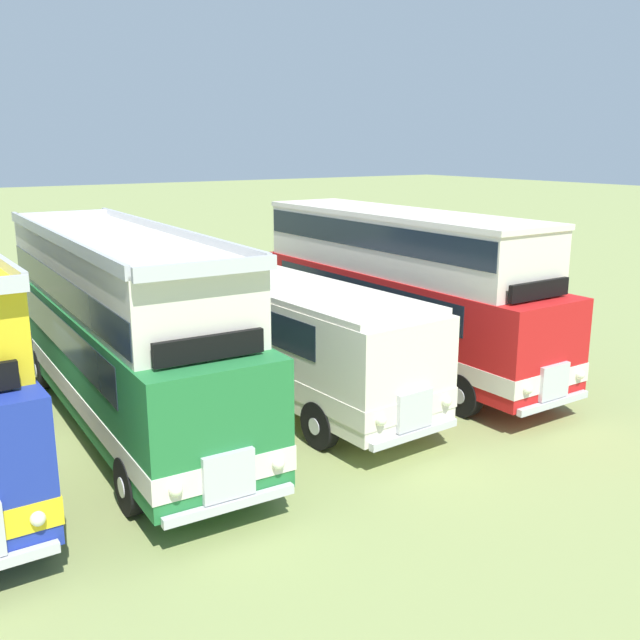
% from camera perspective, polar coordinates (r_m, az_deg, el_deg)
% --- Properties ---
extents(ground_plane, '(200.00, 200.00, 0.00)m').
position_cam_1_polar(ground_plane, '(16.38, -21.30, -9.71)').
color(ground_plane, '#8C9956').
extents(bus_fourth_in_row, '(2.92, 11.36, 4.52)m').
position_cam_1_polar(bus_fourth_in_row, '(16.54, -15.64, -0.39)').
color(bus_fourth_in_row, '#237538').
rests_on(bus_fourth_in_row, ground).
extents(bus_fifth_in_row, '(3.01, 10.15, 2.99)m').
position_cam_1_polar(bus_fifth_in_row, '(18.13, -3.40, -0.65)').
color(bus_fifth_in_row, silver).
rests_on(bus_fifth_in_row, ground).
extents(bus_sixth_in_row, '(2.68, 10.68, 4.49)m').
position_cam_1_polar(bus_sixth_in_row, '(20.22, 6.37, 2.90)').
color(bus_sixth_in_row, red).
rests_on(bus_sixth_in_row, ground).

